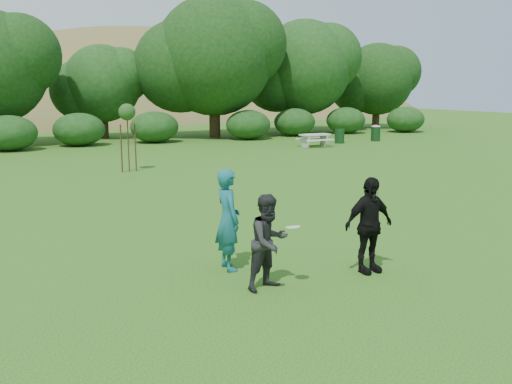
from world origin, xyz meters
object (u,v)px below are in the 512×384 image
(trash_can_near, at_px, (339,136))
(trash_can_lidded, at_px, (376,133))
(player_teal, at_px, (228,220))
(player_black, at_px, (369,225))
(sapling, at_px, (127,114))
(picnic_table, at_px, (315,138))
(player_grey, at_px, (269,242))

(trash_can_near, bearing_deg, trash_can_lidded, 1.69)
(player_teal, relative_size, trash_can_lidded, 1.91)
(player_black, height_order, trash_can_lidded, player_black)
(player_teal, distance_m, trash_can_lidded, 27.80)
(sapling, height_order, picnic_table, sapling)
(player_teal, distance_m, player_grey, 1.36)
(trash_can_lidded, bearing_deg, picnic_table, -168.60)
(player_black, bearing_deg, sapling, 90.90)
(player_teal, distance_m, player_black, 2.73)
(player_black, relative_size, trash_can_lidded, 1.79)
(trash_can_near, height_order, sapling, sapling)
(player_grey, distance_m, picnic_table, 24.26)
(player_black, bearing_deg, player_grey, 176.36)
(player_teal, bearing_deg, trash_can_near, -36.33)
(player_grey, distance_m, sapling, 15.24)
(trash_can_near, relative_size, trash_can_lidded, 0.86)
(player_grey, bearing_deg, player_black, -16.55)
(player_black, bearing_deg, trash_can_lidded, 49.17)
(player_teal, distance_m, trash_can_near, 25.70)
(player_teal, relative_size, player_black, 1.07)
(trash_can_near, height_order, picnic_table, trash_can_near)
(player_grey, xyz_separation_m, picnic_table, (14.15, 19.70, -0.34))
(picnic_table, bearing_deg, trash_can_lidded, 11.40)
(player_black, bearing_deg, picnic_table, 57.88)
(player_teal, relative_size, player_grey, 1.17)
(trash_can_near, distance_m, sapling, 16.17)
(picnic_table, relative_size, trash_can_lidded, 1.71)
(player_teal, relative_size, trash_can_near, 2.23)
(sapling, bearing_deg, player_black, -88.21)
(trash_can_near, relative_size, picnic_table, 0.50)
(trash_can_near, distance_m, picnic_table, 2.74)
(sapling, height_order, trash_can_lidded, sapling)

